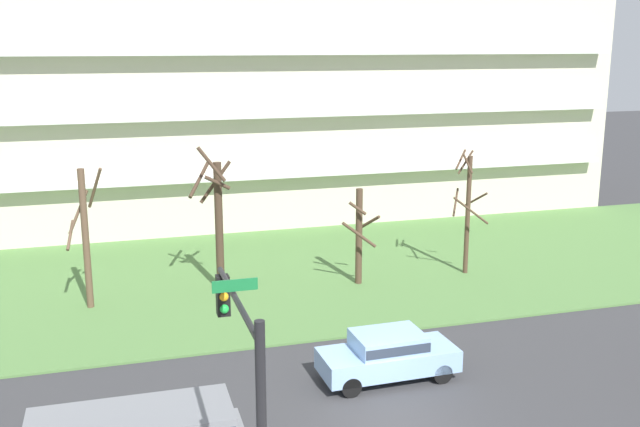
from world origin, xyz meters
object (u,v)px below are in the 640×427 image
sedan_blue_center_left (388,354)px  tree_right (467,209)px  tree_far_left (85,235)px  traffic_signal_mast (246,392)px  tree_center (359,235)px  tree_left (217,218)px

sedan_blue_center_left → tree_right: bearing=-130.5°
tree_far_left → traffic_signal_mast: traffic_signal_mast is taller
sedan_blue_center_left → tree_center: bearing=-105.0°
tree_center → sedan_blue_center_left: 9.48m
tree_right → traffic_signal_mast: size_ratio=0.95×
sedan_blue_center_left → tree_left: bearing=-70.3°
tree_far_left → tree_center: 11.51m
tree_right → traffic_signal_mast: bearing=-128.7°
tree_center → sedan_blue_center_left: bearing=-103.8°
tree_right → traffic_signal_mast: traffic_signal_mast is taller
tree_right → sedan_blue_center_left: bearing=-129.3°
tree_far_left → tree_center: tree_far_left is taller
tree_left → sedan_blue_center_left: size_ratio=1.44×
tree_far_left → sedan_blue_center_left: (9.24, -9.42, -2.21)m
tree_left → tree_center: (6.09, -1.00, -0.99)m
tree_far_left → tree_right: tree_far_left is taller
tree_left → tree_right: 11.39m
sedan_blue_center_left → tree_far_left: bearing=-46.7°
tree_center → traffic_signal_mast: (-8.24, -16.78, 1.84)m
tree_center → sedan_blue_center_left: tree_center is taller
tree_center → tree_right: 5.32m
tree_right → sedan_blue_center_left: tree_right is taller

